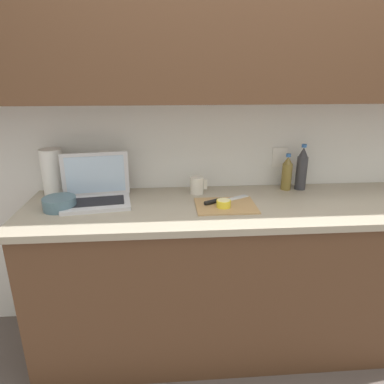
% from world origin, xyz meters
% --- Properties ---
extents(ground_plane, '(12.00, 12.00, 0.00)m').
position_xyz_m(ground_plane, '(0.00, 0.00, 0.00)').
color(ground_plane, '#564C47').
rests_on(ground_plane, ground).
extents(wall_back, '(5.20, 0.38, 2.60)m').
position_xyz_m(wall_back, '(-0.00, 0.24, 1.56)').
color(wall_back, white).
rests_on(wall_back, ground_plane).
extents(counter_unit, '(2.48, 0.63, 0.90)m').
position_xyz_m(counter_unit, '(0.02, 0.00, 0.46)').
color(counter_unit, brown).
rests_on(counter_unit, ground_plane).
extents(laptop, '(0.39, 0.29, 0.26)m').
position_xyz_m(laptop, '(-0.86, 0.09, 0.96)').
color(laptop, silver).
rests_on(laptop, counter_unit).
extents(cutting_board, '(0.32, 0.24, 0.01)m').
position_xyz_m(cutting_board, '(-0.17, -0.03, 0.90)').
color(cutting_board, tan).
rests_on(cutting_board, counter_unit).
extents(knife, '(0.27, 0.16, 0.02)m').
position_xyz_m(knife, '(-0.19, 0.01, 0.92)').
color(knife, silver).
rests_on(knife, cutting_board).
extents(lemon_half_cut, '(0.07, 0.07, 0.04)m').
position_xyz_m(lemon_half_cut, '(-0.18, -0.05, 0.93)').
color(lemon_half_cut, yellow).
rests_on(lemon_half_cut, cutting_board).
extents(bottle_green_soda, '(0.06, 0.06, 0.27)m').
position_xyz_m(bottle_green_soda, '(0.33, 0.22, 1.03)').
color(bottle_green_soda, '#333338').
rests_on(bottle_green_soda, counter_unit).
extents(bottle_oil_tall, '(0.06, 0.06, 0.22)m').
position_xyz_m(bottle_oil_tall, '(0.24, 0.22, 1.00)').
color(bottle_oil_tall, olive).
rests_on(bottle_oil_tall, counter_unit).
extents(measuring_cup, '(0.10, 0.08, 0.10)m').
position_xyz_m(measuring_cup, '(-0.30, 0.19, 0.95)').
color(measuring_cup, silver).
rests_on(measuring_cup, counter_unit).
extents(bowl_white, '(0.17, 0.17, 0.06)m').
position_xyz_m(bowl_white, '(-1.03, -0.00, 0.93)').
color(bowl_white, slate).
rests_on(bowl_white, counter_unit).
extents(paper_towel_roll, '(0.12, 0.12, 0.27)m').
position_xyz_m(paper_towel_roll, '(-1.12, 0.23, 1.03)').
color(paper_towel_roll, white).
rests_on(paper_towel_roll, counter_unit).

